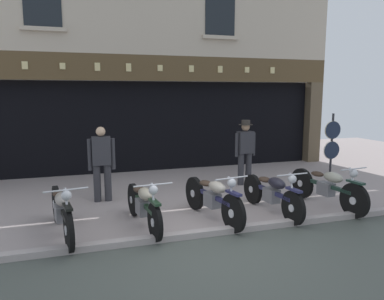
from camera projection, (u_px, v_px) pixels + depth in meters
name	position (u px, v px, depth m)	size (l,w,h in m)	color
ground	(232.00, 268.00, 4.92)	(23.62, 22.00, 0.18)	gray
shop_facade	(135.00, 111.00, 12.20)	(11.92, 4.42, 5.97)	black
motorcycle_left	(62.00, 210.00, 5.86)	(0.62, 2.04, 0.92)	black
motorcycle_center_left	(144.00, 204.00, 6.22)	(0.62, 1.92, 0.90)	black
motorcycle_center	(213.00, 197.00, 6.59)	(0.62, 1.99, 0.91)	black
motorcycle_center_right	(272.00, 192.00, 6.94)	(0.62, 1.95, 0.90)	black
motorcycle_right	(327.00, 186.00, 7.33)	(0.62, 2.07, 0.92)	black
salesman_left	(102.00, 161.00, 7.68)	(0.56, 0.25, 1.58)	#2D2D33
shopkeeper_center	(245.00, 149.00, 9.09)	(0.56, 0.34, 1.61)	#2D2D33
tyre_sign_pole	(332.00, 141.00, 10.19)	(0.51, 0.06, 1.71)	#232328
advert_board_near	(53.00, 115.00, 9.92)	(0.80, 0.03, 1.05)	silver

